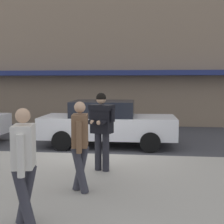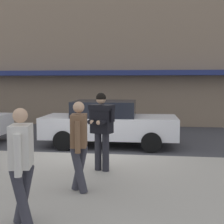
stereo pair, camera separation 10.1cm
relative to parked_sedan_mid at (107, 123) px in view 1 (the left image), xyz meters
The scene contains 8 objects.
ground_plane 1.78m from the parked_sedan_mid, 96.80° to the right, with size 80.00×80.00×0.00m, color #3D3D42.
sidewalk 4.57m from the parked_sedan_mid, 79.64° to the right, with size 32.00×5.30×0.14m, color #A8A399.
curb_paint_line 1.91m from the parked_sedan_mid, 62.18° to the right, with size 28.00×0.12×0.01m, color silver.
storefront_facade 9.03m from the parked_sedan_mid, 83.30° to the left, with size 28.00×4.70×13.11m.
parked_sedan_mid is the anchor object (origin of this frame).
man_texting_on_phone 3.48m from the parked_sedan_mid, 84.48° to the right, with size 0.62×0.65×1.81m.
pedestrian_in_light_coat 6.31m from the parked_sedan_mid, 93.06° to the right, with size 0.39×0.59×1.70m.
pedestrian_dark_coat 4.85m from the parked_sedan_mid, 88.32° to the right, with size 0.37×0.60×1.70m.
Camera 1 is at (1.59, -8.83, 2.21)m, focal length 50.00 mm.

